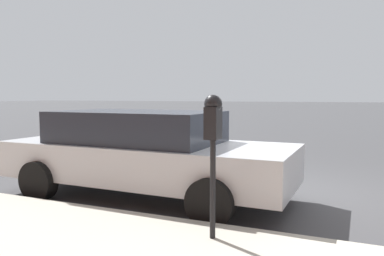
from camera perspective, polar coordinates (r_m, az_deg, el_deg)
name	(u,v)px	position (r m, az deg, el deg)	size (l,w,h in m)	color
ground_plane	(286,194)	(6.63, 14.12, -9.76)	(220.00, 220.00, 0.00)	#424244
parking_meter	(213,129)	(3.93, 3.23, -0.19)	(0.21, 0.19, 1.54)	black
car_silver	(144,152)	(6.17, -7.28, -3.58)	(2.10, 4.77, 1.41)	#B7BABF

